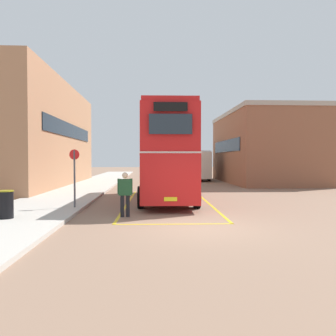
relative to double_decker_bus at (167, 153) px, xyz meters
The scene contains 10 objects.
ground_plane 7.43m from the double_decker_bus, 84.23° to the left, with size 135.60×135.60×0.00m, color #846651.
sidewalk_left 11.27m from the double_decker_bus, 121.79° to the left, with size 4.00×57.60×0.14m, color #B2ADA3.
brick_building_left 14.75m from the double_decker_bus, 136.37° to the left, with size 6.50×19.63×8.21m.
depot_building_right 17.02m from the double_decker_bus, 53.94° to the left, with size 7.74×13.73×6.58m.
double_decker_bus is the anchor object (origin of this frame).
single_deck_bus 18.62m from the double_decker_bus, 78.63° to the left, with size 2.84×8.34×3.02m.
pedestrian_boarding 5.73m from the double_decker_bus, 109.63° to the right, with size 0.57×0.27×1.71m.
litter_bin 8.74m from the double_decker_bus, 134.03° to the right, with size 0.53×0.53×0.98m.
bus_stop_sign 5.45m from the double_decker_bus, 140.50° to the right, with size 0.44×0.10×2.49m.
bay_marking_yellow 3.11m from the double_decker_bus, 90.49° to the right, with size 4.37×11.75×0.01m.
Camera 1 is at (-1.57, -11.01, 2.23)m, focal length 36.98 mm.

